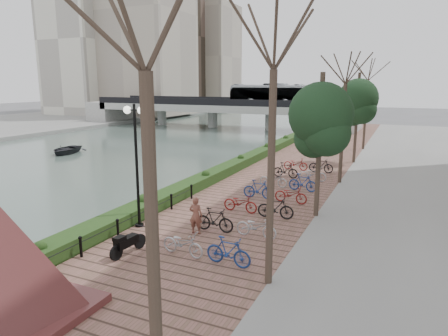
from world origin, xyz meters
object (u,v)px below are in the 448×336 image
Objects in this scene: lamppost at (136,140)px; motorcycle at (128,242)px; boat at (66,149)px; pedestrian at (196,215)px.

motorcycle is (1.38, -2.52, -3.26)m from lamppost.
motorcycle is 0.38× the size of boat.
lamppost is 3.39× the size of pedestrian.
motorcycle is at bearing -53.85° from boat.
boat is at bearing 142.98° from lamppost.
pedestrian is (2.61, 0.29, -2.96)m from lamppost.
pedestrian reaches higher than motorcycle.
motorcycle is at bearing 58.38° from pedestrian.
pedestrian is at bearing 71.97° from motorcycle.
pedestrian is at bearing 6.29° from lamppost.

